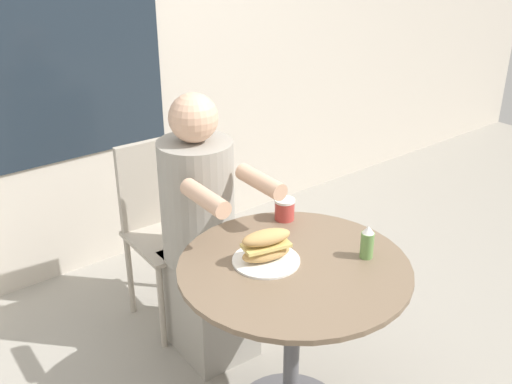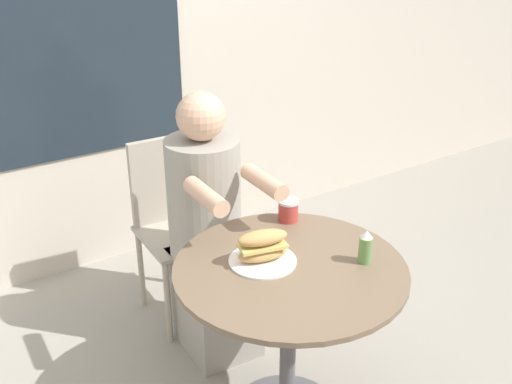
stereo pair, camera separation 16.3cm
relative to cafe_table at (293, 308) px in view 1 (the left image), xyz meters
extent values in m
cube|color=beige|center=(0.00, 1.59, 0.88)|extent=(8.00, 0.08, 2.80)
cylinder|color=brown|center=(0.00, 0.00, 0.17)|extent=(0.82, 0.82, 0.02)
cylinder|color=#515156|center=(0.00, 0.00, -0.17)|extent=(0.06, 0.06, 0.67)
cube|color=#ADA393|center=(0.00, 0.84, -0.08)|extent=(0.40, 0.40, 0.02)
cube|color=#ADA393|center=(0.01, 1.01, 0.14)|extent=(0.35, 0.05, 0.42)
cylinder|color=#ADA393|center=(0.16, 0.66, -0.31)|extent=(0.03, 0.03, 0.43)
cylinder|color=#ADA393|center=(-0.17, 0.68, -0.31)|extent=(0.03, 0.03, 0.43)
cylinder|color=#ADA393|center=(0.17, 0.99, -0.31)|extent=(0.03, 0.03, 0.43)
cylinder|color=#ADA393|center=(-0.16, 1.01, -0.31)|extent=(0.03, 0.03, 0.43)
cube|color=gray|center=(0.00, 0.56, -0.30)|extent=(0.31, 0.40, 0.45)
cylinder|color=gray|center=(0.00, 0.62, 0.19)|extent=(0.31, 0.31, 0.53)
sphere|color=#D6A889|center=(0.00, 0.62, 0.56)|extent=(0.20, 0.20, 0.20)
cylinder|color=#D6A889|center=(0.11, 0.33, 0.35)|extent=(0.08, 0.25, 0.07)
cylinder|color=#D6A889|center=(-0.14, 0.34, 0.35)|extent=(0.08, 0.25, 0.07)
cylinder|color=white|center=(-0.06, 0.08, 0.18)|extent=(0.24, 0.24, 0.01)
ellipsoid|color=tan|center=(-0.06, 0.08, 0.21)|extent=(0.19, 0.12, 0.05)
cube|color=#D6BC66|center=(-0.06, 0.08, 0.25)|extent=(0.18, 0.12, 0.01)
ellipsoid|color=tan|center=(-0.06, 0.08, 0.28)|extent=(0.19, 0.12, 0.05)
cylinder|color=#B73D38|center=(0.20, 0.28, 0.22)|extent=(0.08, 0.08, 0.08)
cylinder|color=white|center=(0.20, 0.28, 0.26)|extent=(0.08, 0.08, 0.01)
cylinder|color=#66934C|center=(0.23, -0.12, 0.23)|extent=(0.05, 0.05, 0.10)
cone|color=white|center=(0.23, -0.12, 0.29)|extent=(0.04, 0.04, 0.03)
camera|label=1|loc=(-1.20, -1.31, 1.29)|focal=42.00mm
camera|label=2|loc=(-1.07, -1.41, 1.29)|focal=42.00mm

